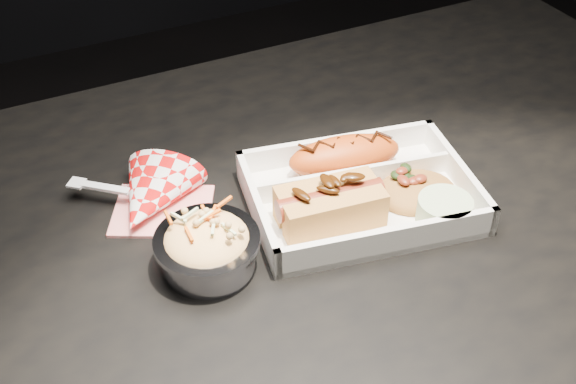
# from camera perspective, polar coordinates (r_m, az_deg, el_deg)

# --- Properties ---
(dining_table) EXTENTS (1.20, 0.80, 0.75)m
(dining_table) POSITION_cam_1_polar(r_m,az_deg,el_deg) (0.88, 3.73, -6.45)
(dining_table) COLOR black
(dining_table) RESTS_ON ground
(food_tray) EXTENTS (0.28, 0.22, 0.04)m
(food_tray) POSITION_cam_1_polar(r_m,az_deg,el_deg) (0.83, 5.67, -0.38)
(food_tray) COLOR white
(food_tray) RESTS_ON dining_table
(fried_pastry) EXTENTS (0.15, 0.08, 0.05)m
(fried_pastry) POSITION_cam_1_polar(r_m,az_deg,el_deg) (0.86, 4.50, 2.90)
(fried_pastry) COLOR #C74B13
(fried_pastry) RESTS_ON food_tray
(hotdog) EXTENTS (0.12, 0.07, 0.06)m
(hotdog) POSITION_cam_1_polar(r_m,az_deg,el_deg) (0.78, 3.36, -0.86)
(hotdog) COLOR #C38742
(hotdog) RESTS_ON food_tray
(fried_rice_mound) EXTENTS (0.11, 0.09, 0.03)m
(fried_rice_mound) POSITION_cam_1_polar(r_m,az_deg,el_deg) (0.84, 10.18, 0.59)
(fried_rice_mound) COLOR #AE7032
(fried_rice_mound) RESTS_ON food_tray
(cupcake_liner) EXTENTS (0.06, 0.06, 0.03)m
(cupcake_liner) POSITION_cam_1_polar(r_m,az_deg,el_deg) (0.81, 12.23, -1.49)
(cupcake_liner) COLOR #B3CB99
(cupcake_liner) RESTS_ON food_tray
(foil_coleslaw_cup) EXTENTS (0.11, 0.11, 0.07)m
(foil_coleslaw_cup) POSITION_cam_1_polar(r_m,az_deg,el_deg) (0.74, -6.40, -4.20)
(foil_coleslaw_cup) COLOR silver
(foil_coleslaw_cup) RESTS_ON dining_table
(napkin_fork) EXTENTS (0.16, 0.15, 0.10)m
(napkin_fork) POSITION_cam_1_polar(r_m,az_deg,el_deg) (0.83, -10.84, -0.46)
(napkin_fork) COLOR red
(napkin_fork) RESTS_ON dining_table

